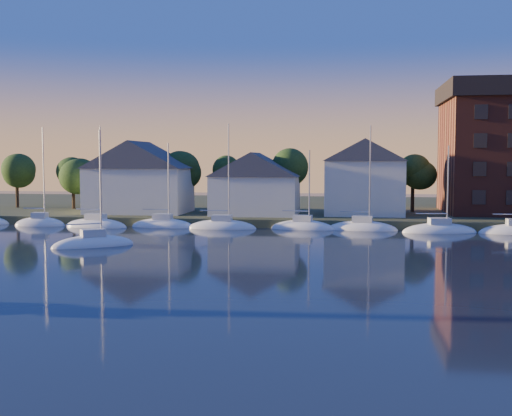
% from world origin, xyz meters
% --- Properties ---
extents(ground, '(260.00, 260.00, 0.00)m').
position_xyz_m(ground, '(0.00, 0.00, 0.00)').
color(ground, black).
rests_on(ground, ground).
extents(shoreline_land, '(160.00, 50.00, 2.00)m').
position_xyz_m(shoreline_land, '(0.00, 75.00, 0.00)').
color(shoreline_land, '#394126').
rests_on(shoreline_land, ground).
extents(wooden_dock, '(120.00, 3.00, 1.00)m').
position_xyz_m(wooden_dock, '(0.00, 52.00, 0.00)').
color(wooden_dock, brown).
rests_on(wooden_dock, ground).
extents(clubhouse_west, '(13.65, 9.45, 9.64)m').
position_xyz_m(clubhouse_west, '(-22.00, 58.00, 5.93)').
color(clubhouse_west, silver).
rests_on(clubhouse_west, shoreline_land).
extents(clubhouse_centre, '(11.55, 8.40, 8.08)m').
position_xyz_m(clubhouse_centre, '(-6.00, 57.00, 5.13)').
color(clubhouse_centre, silver).
rests_on(clubhouse_centre, shoreline_land).
extents(clubhouse_east, '(10.50, 8.40, 9.80)m').
position_xyz_m(clubhouse_east, '(8.00, 59.00, 6.00)').
color(clubhouse_east, silver).
rests_on(clubhouse_east, shoreline_land).
extents(tree_line, '(93.40, 5.40, 8.90)m').
position_xyz_m(tree_line, '(2.00, 63.00, 7.18)').
color(tree_line, '#362718').
rests_on(tree_line, shoreline_land).
extents(moored_fleet, '(95.50, 2.40, 12.05)m').
position_xyz_m(moored_fleet, '(4.00, 49.00, 0.10)').
color(moored_fleet, white).
rests_on(moored_fleet, ground).
extents(drifting_sailboat_left, '(7.84, 6.59, 12.07)m').
position_xyz_m(drifting_sailboat_left, '(-17.71, 31.71, 0.10)').
color(drifting_sailboat_left, white).
rests_on(drifting_sailboat_left, ground).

